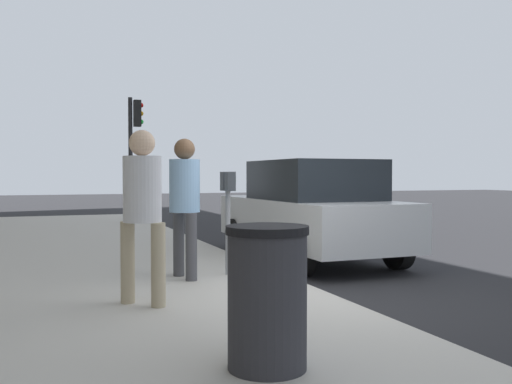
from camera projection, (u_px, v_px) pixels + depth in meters
The scene contains 8 objects.
ground_plane at pixel (317, 300), 6.84m from camera, with size 80.00×80.00×0.00m, color #232326.
sidewalk_slab at pixel (54, 316), 5.76m from camera, with size 28.00×6.00×0.15m, color #B7B2A8.
parking_meter at pixel (228, 201), 7.71m from camera, with size 0.36×0.12×1.41m.
pedestrian_at_meter at pixel (185, 195), 7.44m from camera, with size 0.55×0.40×1.84m.
pedestrian_bystander at pixel (142, 201), 5.91m from camera, with size 0.44×0.42×1.84m.
parked_sedan_near at pixel (310, 210), 10.00m from camera, with size 4.42×2.01×1.77m.
traffic_signal at pixel (134, 138), 16.31m from camera, with size 0.24×0.44×3.60m.
trash_bin at pixel (267, 297), 3.98m from camera, with size 0.59×0.59×1.01m.
Camera 1 is at (-6.08, 3.12, 1.52)m, focal length 39.67 mm.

